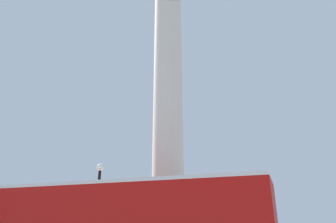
% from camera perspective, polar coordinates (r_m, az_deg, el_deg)
% --- Properties ---
extents(monument_column, '(6.38, 6.38, 26.65)m').
position_cam_1_polar(monument_column, '(18.45, -0.00, -3.98)').
color(monument_column, beige).
rests_on(monument_column, ground_plane).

